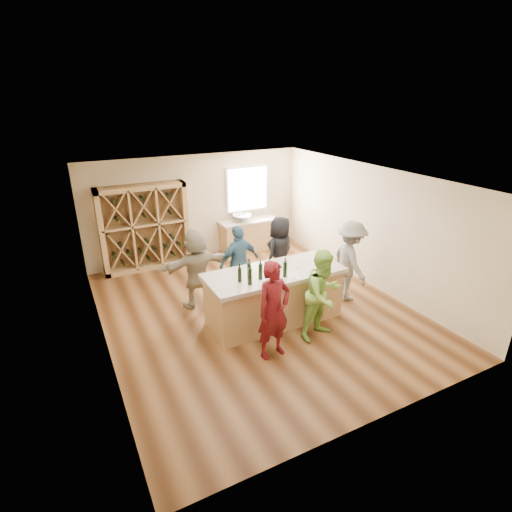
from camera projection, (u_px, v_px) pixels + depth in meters
name	position (u px, v px, depth m)	size (l,w,h in m)	color
floor	(256.00, 312.00, 8.48)	(6.00, 7.00, 0.10)	brown
ceiling	(256.00, 176.00, 7.38)	(6.00, 7.00, 0.10)	white
wall_back	(197.00, 207.00, 10.85)	(6.00, 0.10, 2.80)	#CBB793
wall_front	(385.00, 340.00, 5.01)	(6.00, 0.10, 2.80)	#CBB793
wall_left	(93.00, 279.00, 6.64)	(0.10, 7.00, 2.80)	#CBB793
wall_right	(373.00, 227.00, 9.22)	(0.10, 7.00, 2.80)	#CBB793
window_frame	(247.00, 189.00, 11.28)	(1.30, 0.06, 1.30)	white
window_pane	(248.00, 189.00, 11.26)	(1.18, 0.01, 1.18)	white
wine_rack	(145.00, 228.00, 10.10)	(2.20, 0.45, 2.20)	tan
back_counter_base	(249.00, 236.00, 11.52)	(1.60, 0.58, 0.86)	tan
back_counter_top	(248.00, 221.00, 11.35)	(1.70, 0.62, 0.06)	#B2A492
sink	(242.00, 218.00, 11.22)	(0.54, 0.54, 0.19)	silver
faucet	(239.00, 214.00, 11.34)	(0.02, 0.02, 0.30)	silver
tasting_counter_base	(274.00, 298.00, 7.92)	(2.60, 1.00, 1.00)	tan
tasting_counter_top	(275.00, 273.00, 7.71)	(2.72, 1.12, 0.08)	#B2A492
wine_bottle_a	(240.00, 275.00, 7.21)	(0.07, 0.07, 0.28)	black
wine_bottle_b	(250.00, 276.00, 7.11)	(0.08, 0.08, 0.31)	black
wine_bottle_c	(249.00, 271.00, 7.35)	(0.08, 0.08, 0.31)	black
wine_bottle_d	(260.00, 272.00, 7.32)	(0.08, 0.08, 0.30)	black
wine_bottle_e	(269.00, 270.00, 7.41)	(0.07, 0.07, 0.28)	black
wine_glass_a	(271.00, 280.00, 7.14)	(0.07, 0.07, 0.18)	white
wine_glass_b	(295.00, 274.00, 7.36)	(0.07, 0.07, 0.20)	white
wine_glass_c	(317.00, 268.00, 7.61)	(0.08, 0.08, 0.20)	white
wine_glass_d	(298.00, 265.00, 7.75)	(0.07, 0.07, 0.17)	white
wine_glass_e	(322.00, 263.00, 7.82)	(0.07, 0.07, 0.19)	white
tasting_menu_a	(267.00, 284.00, 7.20)	(0.21, 0.28, 0.00)	white
tasting_menu_b	(293.00, 276.00, 7.49)	(0.21, 0.29, 0.00)	white
tasting_menu_c	(322.00, 269.00, 7.79)	(0.24, 0.33, 0.00)	white
person_near_left	(274.00, 310.00, 6.71)	(0.65, 0.47, 1.77)	#590F14
person_near_right	(323.00, 295.00, 7.27)	(0.84, 0.46, 1.73)	#8CC64C
person_server	(350.00, 261.00, 8.65)	(1.15, 0.54, 1.79)	slate
person_far_mid	(239.00, 262.00, 8.72)	(0.98, 0.50, 1.68)	#335972
person_far_right	(280.00, 253.00, 9.19)	(0.84, 0.55, 1.72)	black
person_far_left	(197.00, 268.00, 8.36)	(1.61, 0.58, 1.73)	gray
wine_bottle_f	(285.00, 269.00, 7.42)	(0.07, 0.07, 0.30)	black
wine_glass_f	(267.00, 264.00, 7.81)	(0.07, 0.07, 0.18)	white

